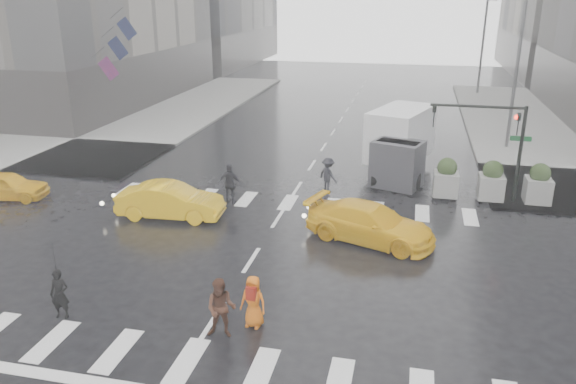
% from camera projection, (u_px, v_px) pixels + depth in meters
% --- Properties ---
extents(ground, '(120.00, 120.00, 0.00)m').
position_uv_depth(ground, '(251.00, 260.00, 20.18)').
color(ground, black).
rests_on(ground, ground).
extents(sidewalk_nw, '(35.00, 35.00, 0.15)m').
position_uv_depth(sidewalk_nw, '(59.00, 125.00, 40.28)').
color(sidewalk_nw, slate).
rests_on(sidewalk_nw, ground).
extents(road_markings, '(18.00, 48.00, 0.01)m').
position_uv_depth(road_markings, '(251.00, 260.00, 20.17)').
color(road_markings, silver).
rests_on(road_markings, ground).
extents(traffic_signal_pole, '(4.45, 0.42, 4.50)m').
position_uv_depth(traffic_signal_pole, '(498.00, 134.00, 24.57)').
color(traffic_signal_pole, black).
rests_on(traffic_signal_pole, ground).
extents(street_lamp_near, '(2.15, 0.22, 9.00)m').
position_uv_depth(street_lamp_near, '(515.00, 67.00, 32.77)').
color(street_lamp_near, '#59595B').
rests_on(street_lamp_near, ground).
extents(street_lamp_far, '(2.15, 0.22, 9.00)m').
position_uv_depth(street_lamp_far, '(482.00, 40.00, 51.13)').
color(street_lamp_far, '#59595B').
rests_on(street_lamp_far, ground).
extents(planter_west, '(1.10, 1.10, 1.80)m').
position_uv_depth(planter_west, '(446.00, 178.00, 25.92)').
color(planter_west, slate).
rests_on(planter_west, ground).
extents(planter_mid, '(1.10, 1.10, 1.80)m').
position_uv_depth(planter_mid, '(492.00, 181.00, 25.50)').
color(planter_mid, slate).
rests_on(planter_mid, ground).
extents(planter_east, '(1.10, 1.10, 1.80)m').
position_uv_depth(planter_east, '(538.00, 184.00, 25.08)').
color(planter_east, slate).
rests_on(planter_east, ground).
extents(flag_cluster, '(2.87, 3.06, 4.69)m').
position_uv_depth(flag_cluster, '(114.00, 45.00, 38.40)').
color(flag_cluster, '#59595B').
rests_on(flag_cluster, ground).
extents(pedestrian_black, '(1.10, 1.11, 2.43)m').
position_uv_depth(pedestrian_black, '(55.00, 267.00, 16.11)').
color(pedestrian_black, black).
rests_on(pedestrian_black, ground).
extents(pedestrian_brown, '(0.92, 0.76, 1.77)m').
position_uv_depth(pedestrian_brown, '(221.00, 308.00, 15.44)').
color(pedestrian_brown, '#432418').
rests_on(pedestrian_brown, ground).
extents(pedestrian_orange, '(0.83, 0.60, 1.57)m').
position_uv_depth(pedestrian_orange, '(253.00, 301.00, 15.97)').
color(pedestrian_orange, orange).
rests_on(pedestrian_orange, ground).
extents(pedestrian_far_a, '(1.10, 0.67, 1.87)m').
position_uv_depth(pedestrian_far_a, '(230.00, 184.00, 25.25)').
color(pedestrian_far_a, black).
rests_on(pedestrian_far_a, ground).
extents(pedestrian_far_b, '(1.23, 1.14, 1.68)m').
position_uv_depth(pedestrian_far_b, '(328.00, 175.00, 26.82)').
color(pedestrian_far_b, black).
rests_on(pedestrian_far_b, ground).
extents(taxi_front, '(3.93, 2.09, 1.27)m').
position_uv_depth(taxi_front, '(6.00, 186.00, 25.96)').
color(taxi_front, yellow).
rests_on(taxi_front, ground).
extents(taxi_mid, '(4.57, 1.86, 1.47)m').
position_uv_depth(taxi_mid, '(170.00, 201.00, 23.76)').
color(taxi_mid, yellow).
rests_on(taxi_mid, ground).
extents(taxi_rear, '(4.86, 3.32, 1.46)m').
position_uv_depth(taxi_rear, '(370.00, 223.00, 21.52)').
color(taxi_rear, yellow).
rests_on(taxi_rear, ground).
extents(box_truck, '(2.35, 6.26, 3.33)m').
position_uv_depth(box_truck, '(400.00, 141.00, 29.10)').
color(box_truck, silver).
rests_on(box_truck, ground).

